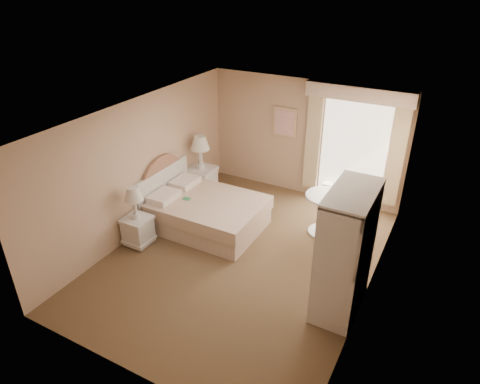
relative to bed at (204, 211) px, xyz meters
The scene contains 9 objects.
room 1.55m from the bed, 25.33° to the right, with size 4.21×5.51×2.51m.
window 3.20m from the bed, 44.27° to the left, with size 2.05×0.22×2.51m.
framed_art 2.59m from the bed, 72.77° to the left, with size 0.52×0.04×0.62m.
bed is the anchor object (origin of this frame).
nightstand_near 1.29m from the bed, 123.84° to the right, with size 0.46×0.46×1.12m.
nightstand_far 1.27m from the bed, 124.60° to the left, with size 0.56×0.56×1.35m.
round_table 2.28m from the bed, 22.47° to the left, with size 0.75×0.75×0.80m.
cafe_chair 2.78m from the bed, 30.09° to the left, with size 0.53×0.53×1.02m.
armoire 3.11m from the bed, 16.97° to the right, with size 0.58×1.15×1.92m.
Camera 1 is at (2.81, -5.32, 4.46)m, focal length 32.00 mm.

